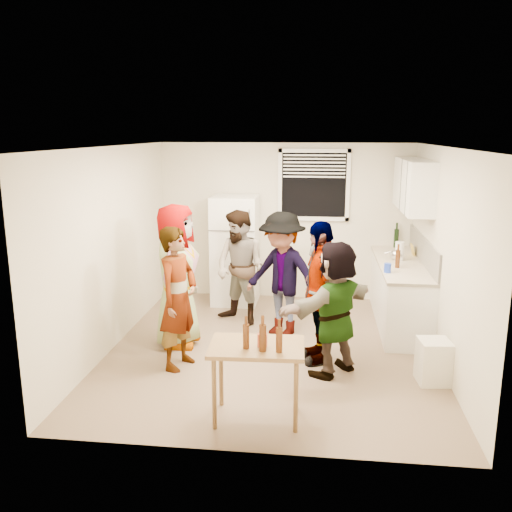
# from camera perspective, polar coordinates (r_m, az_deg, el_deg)

# --- Properties ---
(room) EXTENTS (4.00, 4.50, 2.50)m
(room) POSITION_cam_1_polar(r_m,az_deg,el_deg) (6.91, 1.66, -9.79)
(room) COLOR beige
(room) RESTS_ON ground
(window) EXTENTS (1.12, 0.10, 1.06)m
(window) POSITION_cam_1_polar(r_m,az_deg,el_deg) (8.59, 6.10, 7.44)
(window) COLOR white
(window) RESTS_ON room
(refrigerator) EXTENTS (0.70, 0.70, 1.70)m
(refrigerator) POSITION_cam_1_polar(r_m,az_deg,el_deg) (8.52, -2.19, 0.64)
(refrigerator) COLOR white
(refrigerator) RESTS_ON ground
(counter_lower) EXTENTS (0.60, 2.20, 0.86)m
(counter_lower) POSITION_cam_1_polar(r_m,az_deg,el_deg) (7.90, 14.85, -3.94)
(counter_lower) COLOR white
(counter_lower) RESTS_ON ground
(countertop) EXTENTS (0.64, 2.22, 0.04)m
(countertop) POSITION_cam_1_polar(r_m,az_deg,el_deg) (7.79, 15.05, -0.77)
(countertop) COLOR beige
(countertop) RESTS_ON counter_lower
(backsplash) EXTENTS (0.03, 2.20, 0.36)m
(backsplash) POSITION_cam_1_polar(r_m,az_deg,el_deg) (7.79, 17.20, 0.61)
(backsplash) COLOR #B0ACA1
(backsplash) RESTS_ON countertop
(upper_cabinets) EXTENTS (0.34, 1.60, 0.70)m
(upper_cabinets) POSITION_cam_1_polar(r_m,az_deg,el_deg) (7.83, 16.25, 7.19)
(upper_cabinets) COLOR white
(upper_cabinets) RESTS_ON room
(kettle) EXTENTS (0.29, 0.26, 0.20)m
(kettle) POSITION_cam_1_polar(r_m,az_deg,el_deg) (7.89, 14.57, -0.41)
(kettle) COLOR silver
(kettle) RESTS_ON countertop
(paper_towel) EXTENTS (0.12, 0.12, 0.27)m
(paper_towel) POSITION_cam_1_polar(r_m,az_deg,el_deg) (7.88, 14.81, -0.44)
(paper_towel) COLOR white
(paper_towel) RESTS_ON countertop
(wine_bottle) EXTENTS (0.07, 0.07, 0.29)m
(wine_bottle) POSITION_cam_1_polar(r_m,az_deg,el_deg) (8.75, 14.49, 0.89)
(wine_bottle) COLOR black
(wine_bottle) RESTS_ON countertop
(beer_bottle_counter) EXTENTS (0.06, 0.06, 0.24)m
(beer_bottle_counter) POSITION_cam_1_polar(r_m,az_deg,el_deg) (7.46, 14.64, -1.19)
(beer_bottle_counter) COLOR #47230C
(beer_bottle_counter) RESTS_ON countertop
(blue_cup) EXTENTS (0.09, 0.09, 0.12)m
(blue_cup) POSITION_cam_1_polar(r_m,az_deg,el_deg) (7.17, 13.66, -1.70)
(blue_cup) COLOR blue
(blue_cup) RESTS_ON countertop
(picture_frame) EXTENTS (0.02, 0.19, 0.16)m
(picture_frame) POSITION_cam_1_polar(r_m,az_deg,el_deg) (8.25, 16.16, 0.62)
(picture_frame) COLOR gold
(picture_frame) RESTS_ON countertop
(trash_bin) EXTENTS (0.36, 0.36, 0.48)m
(trash_bin) POSITION_cam_1_polar(r_m,az_deg,el_deg) (6.28, 18.19, -10.43)
(trash_bin) COLOR white
(trash_bin) RESTS_ON ground
(serving_table) EXTENTS (0.90, 0.62, 0.74)m
(serving_table) POSITION_cam_1_polar(r_m,az_deg,el_deg) (5.41, 0.07, -16.64)
(serving_table) COLOR brown
(serving_table) RESTS_ON ground
(beer_bottle_table) EXTENTS (0.06, 0.06, 0.25)m
(beer_bottle_table) POSITION_cam_1_polar(r_m,az_deg,el_deg) (4.96, 0.70, -9.97)
(beer_bottle_table) COLOR #47230C
(beer_bottle_table) RESTS_ON serving_table
(red_cup) EXTENTS (0.09, 0.09, 0.12)m
(red_cup) POSITION_cam_1_polar(r_m,az_deg,el_deg) (5.06, 0.67, -9.50)
(red_cup) COLOR #9F341C
(red_cup) RESTS_ON serving_table
(guest_grey) EXTENTS (1.85, 0.96, 0.58)m
(guest_grey) POSITION_cam_1_polar(r_m,az_deg,el_deg) (7.15, -8.11, -9.10)
(guest_grey) COLOR #9A9A9A
(guest_grey) RESTS_ON ground
(guest_stripe) EXTENTS (1.75, 1.08, 0.39)m
(guest_stripe) POSITION_cam_1_polar(r_m,az_deg,el_deg) (6.52, -7.97, -11.35)
(guest_stripe) COLOR #141933
(guest_stripe) RESTS_ON ground
(guest_back_left) EXTENTS (1.51, 1.79, 0.61)m
(guest_back_left) POSITION_cam_1_polar(r_m,az_deg,el_deg) (7.83, -1.62, -6.98)
(guest_back_left) COLOR brown
(guest_back_left) RESTS_ON ground
(guest_back_right) EXTENTS (1.76, 1.98, 0.62)m
(guest_back_right) POSITION_cam_1_polar(r_m,az_deg,el_deg) (7.40, 2.67, -8.20)
(guest_back_right) COLOR #45454A
(guest_back_right) RESTS_ON ground
(guest_black) EXTENTS (1.90, 1.42, 0.41)m
(guest_black) POSITION_cam_1_polar(r_m,az_deg,el_deg) (6.66, 6.53, -10.79)
(guest_black) COLOR black
(guest_black) RESTS_ON ground
(guest_orange) EXTENTS (2.08, 2.07, 0.45)m
(guest_orange) POSITION_cam_1_polar(r_m,az_deg,el_deg) (6.36, 8.10, -12.01)
(guest_orange) COLOR #EB954A
(guest_orange) RESTS_ON ground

